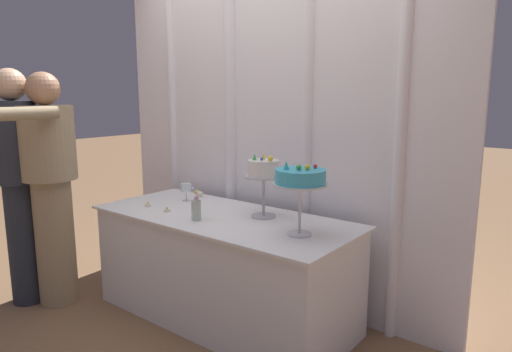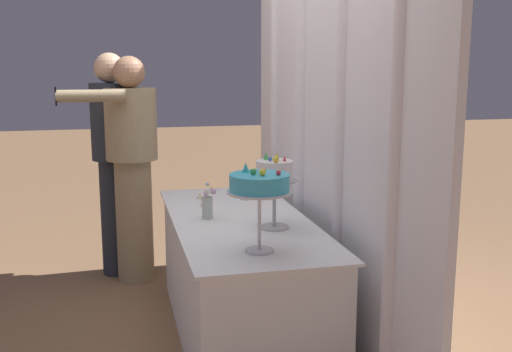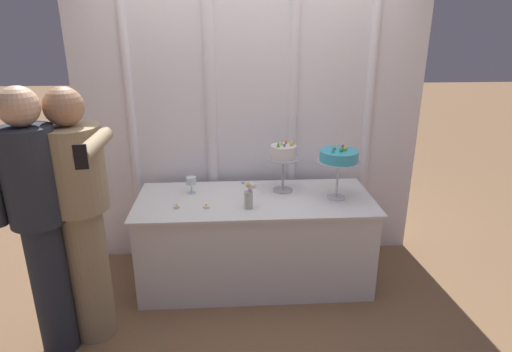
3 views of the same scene
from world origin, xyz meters
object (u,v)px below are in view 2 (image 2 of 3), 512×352
Objects in this scene: flower_vase at (208,203)px; guest_man_dark_suit at (113,154)px; tealight_far_left at (200,197)px; guest_girl_blue_dress at (132,161)px; cake_display_nearright at (259,186)px; wine_glass at (246,185)px; cake_display_nearleft at (274,175)px; cake_table at (241,278)px; tealight_near_left at (204,205)px.

guest_man_dark_suit reaches higher than flower_vase.
tealight_far_left is 0.71m from guest_girl_blue_dress.
cake_display_nearright is 2.05m from guest_man_dark_suit.
wine_glass is (-1.12, 0.18, -0.23)m from cake_display_nearright.
cake_display_nearleft is 0.97× the size of cake_display_nearright.
flower_vase reaches higher than wine_glass.
tealight_far_left is at bearing -106.84° from wine_glass.
cake_display_nearleft is 0.76m from wine_glass.
cake_table is 0.50m from flower_vase.
flower_vase is 0.13× the size of guest_girl_blue_dress.
guest_girl_blue_dress is (0.19, 0.13, -0.03)m from guest_man_dark_suit.
cake_display_nearright reaches higher than flower_vase.
wine_glass is 1.18m from guest_man_dark_suit.
flower_vase is at bearing -131.78° from cake_display_nearleft.
guest_girl_blue_dress reaches higher than cake_table.
flower_vase reaches higher than cake_table.
guest_girl_blue_dress is at bearing -151.23° from tealight_near_left.
cake_display_nearright is (0.39, -0.18, 0.03)m from cake_display_nearleft.
tealight_far_left is 0.22m from tealight_near_left.
flower_vase is at bearing -3.05° from tealight_far_left.
wine_glass is at bearing 143.91° from flower_vase.
cake_display_nearright is 0.26× the size of guest_man_dark_suit.
flower_vase is (-0.06, -0.18, 0.46)m from cake_table.
cake_table is 0.72m from cake_display_nearleft.
cake_table is at bearing 73.00° from flower_vase.
tealight_far_left is 0.94m from guest_man_dark_suit.
cake_display_nearright is 0.26× the size of guest_girl_blue_dress.
wine_glass is at bearing 73.16° from tealight_far_left.
flower_vase is 1.15m from guest_girl_blue_dress.
guest_man_dark_suit is at bearing -149.90° from tealight_near_left.
guest_girl_blue_dress reaches higher than tealight_near_left.
cake_display_nearright is (0.63, -0.04, 0.69)m from cake_table.
tealight_far_left is at bearing 176.95° from flower_vase.
cake_display_nearright is 1.16m from wine_glass.
wine_glass is (-0.73, -0.00, -0.20)m from cake_display_nearleft.
guest_girl_blue_dress is (-0.54, -0.42, 0.17)m from tealight_far_left.
cake_display_nearleft reaches higher than tealight_far_left.
guest_man_dark_suit reaches higher than tealight_near_left.
tealight_near_left is (-1.00, -0.12, -0.32)m from cake_display_nearright.
wine_glass is 3.22× the size of tealight_far_left.
cake_display_nearright is 1.84m from guest_girl_blue_dress.
cake_display_nearleft is at bearing 26.80° from tealight_near_left.
tealight_far_left is 0.92× the size of tealight_near_left.
tealight_far_left is (-0.58, -0.15, 0.37)m from cake_table.
guest_man_dark_suit is at bearing -157.21° from flower_vase.
guest_man_dark_suit is at bearing -151.16° from cake_display_nearleft.
tealight_far_left reaches higher than tealight_near_left.
cake_display_nearleft is 0.48m from flower_vase.
cake_table is at bearing 28.38° from guest_man_dark_suit.
wine_glass is 0.08× the size of guest_man_dark_suit.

